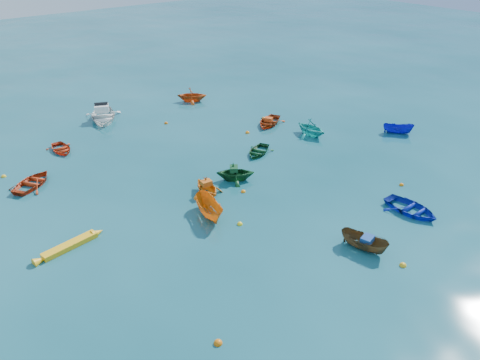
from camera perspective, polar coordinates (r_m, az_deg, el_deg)
ground at (r=27.92m, az=6.48°, el=-4.57°), size 160.00×160.00×0.00m
sampan_brown_mid at (r=26.10m, az=14.77°, el=-8.12°), size 1.61×2.82×1.03m
dinghy_blue_se at (r=30.06m, az=20.05°, el=-3.68°), size 2.41×3.35×0.69m
dinghy_orange_w at (r=30.14m, az=-4.04°, el=-1.72°), size 2.36×2.65×1.28m
dinghy_green_e at (r=35.48m, az=2.21°, el=3.28°), size 3.29×2.96×0.56m
dinghy_cyan_se at (r=39.07m, az=8.57°, el=5.45°), size 2.51×2.89×1.49m
dinghy_red_nw at (r=33.99m, az=-23.87°, el=-0.58°), size 3.89×3.66×0.66m
sampan_orange_n at (r=27.95m, az=-3.70°, el=-4.39°), size 1.97×3.30×1.20m
dinghy_green_n at (r=31.73m, az=-0.57°, el=0.03°), size 3.35×3.28×1.34m
dinghy_red_ne at (r=40.90m, az=3.52°, el=6.81°), size 3.91×3.50×0.67m
sampan_blue_far at (r=41.13m, az=18.63°, el=5.44°), size 2.29×2.48×0.95m
dinghy_red_far at (r=38.35m, az=-20.92°, el=3.33°), size 2.03×2.75×0.55m
dinghy_orange_far at (r=46.64m, az=-5.86°, el=9.53°), size 3.70×3.63×1.48m
kayak_yellow at (r=26.96m, az=-19.97°, el=-7.72°), size 3.81×1.09×0.38m
motorboat_white at (r=43.50m, az=-16.31°, el=7.06°), size 4.73×5.36×1.52m
tarp_blue_a at (r=25.67m, az=15.27°, el=-7.00°), size 0.82×0.69×0.34m
tarp_orange_a at (r=29.78m, az=-4.14°, el=-0.35°), size 0.71×0.57×0.32m
tarp_green_b at (r=31.34m, az=-0.76°, el=1.37°), size 0.86×0.89×0.34m
tarp_orange_b at (r=40.63m, az=3.49°, el=7.41°), size 0.74×0.81×0.32m
buoy_or_a at (r=20.53m, az=-2.69°, el=-19.29°), size 0.37×0.37×0.37m
buoy_ye_a at (r=25.53m, az=19.23°, el=-9.84°), size 0.36×0.36×0.36m
buoy_or_b at (r=32.87m, az=19.08°, el=-0.61°), size 0.31×0.31×0.31m
buoy_or_c at (r=30.30m, az=0.41°, el=-1.47°), size 0.31×0.31×0.31m
buoy_ye_c at (r=27.14m, az=-0.02°, el=-5.43°), size 0.33×0.33×0.33m
buoy_or_d at (r=39.03m, az=0.92°, el=5.75°), size 0.36×0.36×0.36m
buoy_ye_d at (r=35.97m, az=-26.84°, el=0.35°), size 0.33×0.33×0.33m
buoy_or_e at (r=41.46m, az=-9.00°, el=6.81°), size 0.33×0.33×0.33m
buoy_ye_e at (r=42.08m, az=2.88°, el=7.47°), size 0.34×0.34×0.34m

